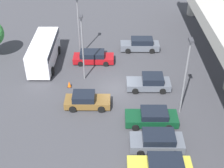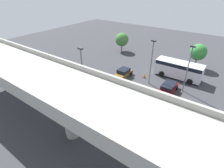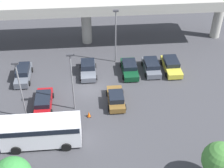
% 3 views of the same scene
% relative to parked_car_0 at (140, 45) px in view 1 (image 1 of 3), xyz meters
% --- Properties ---
extents(ground_plane, '(88.26, 88.26, 0.00)m').
position_rel_parked_car_0_xyz_m(ground_plane, '(8.45, -3.10, -0.77)').
color(ground_plane, '#38383D').
extents(parked_car_0, '(1.97, 4.85, 1.63)m').
position_rel_parked_car_0_xyz_m(parked_car_0, '(0.00, 0.00, 0.00)').
color(parked_car_0, '#515660').
rests_on(parked_car_0, ground_plane).
extents(parked_car_1, '(2.08, 4.77, 1.43)m').
position_rel_parked_car_0_xyz_m(parked_car_1, '(3.07, -5.78, -0.08)').
color(parked_car_1, maroon).
rests_on(parked_car_1, ground_plane).
extents(parked_car_2, '(2.21, 4.54, 1.57)m').
position_rel_parked_car_0_xyz_m(parked_car_2, '(8.36, 0.42, -0.05)').
color(parked_car_2, '#515660').
rests_on(parked_car_2, ground_plane).
extents(parked_car_3, '(2.06, 4.38, 1.48)m').
position_rel_parked_car_0_xyz_m(parked_car_3, '(11.42, -5.94, -0.08)').
color(parked_car_3, brown).
rests_on(parked_car_3, ground_plane).
extents(parked_car_4, '(2.16, 4.72, 1.45)m').
position_rel_parked_car_0_xyz_m(parked_car_4, '(13.82, 0.14, -0.09)').
color(parked_car_4, '#0C381E').
rests_on(parked_car_4, ground_plane).
extents(parked_car_5, '(2.18, 4.41, 1.47)m').
position_rel_parked_car_0_xyz_m(parked_car_5, '(16.80, 0.27, -0.06)').
color(parked_car_5, '#515660').
rests_on(parked_car_5, ground_plane).
extents(parked_car_6, '(2.22, 4.86, 1.47)m').
position_rel_parked_car_0_xyz_m(parked_car_6, '(19.50, 0.27, -0.06)').
color(parked_car_6, gold).
rests_on(parked_car_6, ground_plane).
extents(shuttle_bus, '(7.83, 2.82, 2.93)m').
position_rel_parked_car_0_xyz_m(shuttle_bus, '(3.43, -11.45, 0.98)').
color(shuttle_bus, silver).
rests_on(shuttle_bus, ground_plane).
extents(lamp_post_near_aisle, '(0.70, 0.35, 7.69)m').
position_rel_parked_car_0_xyz_m(lamp_post_near_aisle, '(12.24, 2.96, 3.76)').
color(lamp_post_near_aisle, slate).
rests_on(lamp_post_near_aisle, ground_plane).
extents(lamp_post_mid_lot, '(0.70, 0.35, 7.36)m').
position_rel_parked_car_0_xyz_m(lamp_post_mid_lot, '(6.61, -6.54, 3.58)').
color(lamp_post_mid_lot, slate).
rests_on(lamp_post_mid_lot, ground_plane).
extents(lamp_post_by_overpass, '(0.70, 0.35, 7.27)m').
position_rel_parked_car_0_xyz_m(lamp_post_by_overpass, '(1.29, -7.48, 3.54)').
color(lamp_post_by_overpass, slate).
rests_on(lamp_post_by_overpass, ground_plane).
extents(traffic_cone, '(0.44, 0.44, 0.70)m').
position_rel_parked_car_0_xyz_m(traffic_cone, '(8.19, -8.02, -0.44)').
color(traffic_cone, black).
rests_on(traffic_cone, ground_plane).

